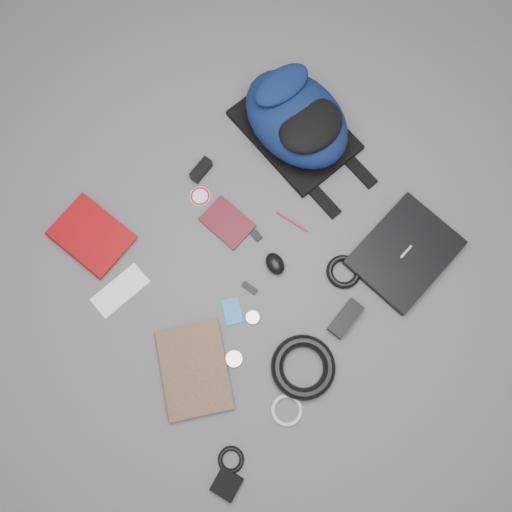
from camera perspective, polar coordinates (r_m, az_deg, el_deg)
ground at (r=1.72m, az=-0.00°, el=-0.15°), size 4.00×4.00×0.00m
backpack at (r=1.81m, az=4.64°, el=15.39°), size 0.34×0.48×0.19m
laptop at (r=1.78m, az=16.63°, el=0.36°), size 0.38×0.32×0.03m
textbook_red at (r=1.82m, az=-20.25°, el=-0.10°), size 0.25×0.30×0.03m
comic_book at (r=1.69m, az=-10.72°, el=-13.39°), size 0.32×0.36×0.02m
envelope at (r=1.76m, az=-15.28°, el=-3.83°), size 0.20×0.10×0.00m
dvd_case at (r=1.75m, az=-3.30°, el=3.84°), size 0.15×0.19×0.01m
compact_camera at (r=1.81m, az=-6.30°, el=9.74°), size 0.09×0.05×0.05m
sticker_disc at (r=1.80m, az=-6.41°, el=6.81°), size 0.08×0.08×0.00m
pen_teal at (r=1.75m, az=-3.73°, el=3.88°), size 0.03×0.13×0.01m
pen_red at (r=1.76m, az=4.11°, el=3.95°), size 0.05×0.13×0.01m
id_badge at (r=1.69m, az=-2.72°, el=-6.30°), size 0.09×0.10×0.00m
usb_black at (r=1.70m, az=-0.73°, el=-3.66°), size 0.04×0.06×0.01m
key_fob at (r=1.74m, az=0.04°, el=2.35°), size 0.02×0.04×0.01m
mouse at (r=1.70m, az=2.20°, el=-0.89°), size 0.07×0.09×0.04m
headphone_left at (r=1.67m, az=-2.52°, el=-11.67°), size 0.07×0.07×0.01m
headphone_right at (r=1.68m, az=-0.39°, el=-7.03°), size 0.05×0.05×0.01m
cable_coil at (r=1.72m, az=9.97°, el=-1.79°), size 0.13×0.13×0.02m
power_brick at (r=1.70m, az=10.20°, el=-7.06°), size 0.14×0.08×0.03m
power_cord_coil at (r=1.66m, az=5.41°, el=-12.54°), size 0.22×0.22×0.04m
pouch at (r=1.70m, az=-3.37°, el=-24.59°), size 0.10×0.10×0.02m
earbud_coil at (r=1.69m, az=-2.88°, el=-22.23°), size 0.11×0.11×0.02m
white_cable_coil at (r=1.68m, az=3.55°, el=-17.17°), size 0.13×0.13×0.01m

